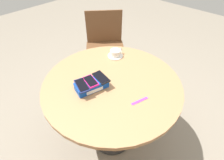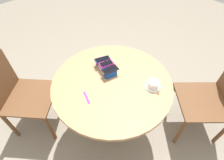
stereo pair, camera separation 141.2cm
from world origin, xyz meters
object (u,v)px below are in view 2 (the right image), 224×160
Objects in this scene: round_table at (112,90)px; coffee_cup at (154,84)px; saucer at (153,86)px; phone_magenta at (106,64)px; lanyard_strap at (87,97)px; chair_far_side at (211,100)px; phone_box at (106,67)px; phone_black at (110,70)px; phone_navy at (103,59)px; chair_near_window at (23,96)px.

round_table is 0.36m from coffee_cup.
coffee_cup reaches higher than saucer.
lanyard_strap is (0.13, -0.32, -0.06)m from phone_magenta.
chair_far_side is (0.36, 0.49, -0.28)m from saucer.
phone_box reaches higher than saucer.
coffee_cup is 0.14× the size of chair_far_side.
coffee_cup is at bearing -9.42° from saucer.
phone_box is at bearing 165.60° from phone_black.
coffee_cup is at bearing 15.16° from phone_navy.
chair_near_window is 1.81m from chair_far_side.
phone_box is (-0.14, 0.06, 0.14)m from round_table.
phone_box is 1.57× the size of phone_navy.
round_table is 0.20m from phone_box.
phone_navy is 1.13× the size of phone_magenta.
phone_box is 0.88m from chair_near_window.
coffee_cup is 0.54m from lanyard_strap.
round_table is at bearing 43.45° from chair_near_window.
saucer is at bearing 59.20° from lanyard_strap.
phone_black is at bearing -14.26° from phone_navy.
saucer is (0.41, 0.14, -0.06)m from phone_magenta.
phone_magenta reaches higher than coffee_cup.
round_table is at bearing -20.20° from phone_navy.
saucer is 1.07× the size of lanyard_strap.
phone_black is at bearing -153.50° from saucer.
lanyard_strap is (0.06, -0.29, -0.06)m from phone_black.
phone_black is at bearing 48.56° from chair_near_window.
chair_near_window is (-0.49, -0.66, -0.34)m from phone_magenta.
phone_box is 1.04m from chair_far_side.
phone_magenta is 0.43m from coffee_cup.
phone_box is at bearing 53.29° from chair_near_window.
phone_navy is at bearing 165.74° from phone_black.
phone_box is 1.83× the size of saucer.
coffee_cup is 1.00× the size of lanyard_strap.
phone_black reaches higher than phone_box.
saucer is at bearing 170.58° from coffee_cup.
chair_near_window is (-0.62, -0.34, -0.28)m from lanyard_strap.
phone_magenta is 0.91× the size of phone_black.
phone_navy is 0.15m from phone_black.
round_table is 0.28m from phone_navy.
round_table is 0.89m from chair_near_window.
coffee_cup reaches higher than phone_box.
chair_near_window is at bearing -126.71° from phone_box.
phone_magenta is (0.06, -0.01, 0.00)m from phone_navy.
round_table is 8.28× the size of coffee_cup.
chair_near_window reaches higher than round_table.
phone_box is 0.43m from saucer.
round_table is 0.28m from lanyard_strap.
phone_black is (0.08, -0.02, -0.00)m from phone_magenta.
phone_navy is at bearing 169.15° from phone_magenta.
chair_far_side reaches higher than coffee_cup.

